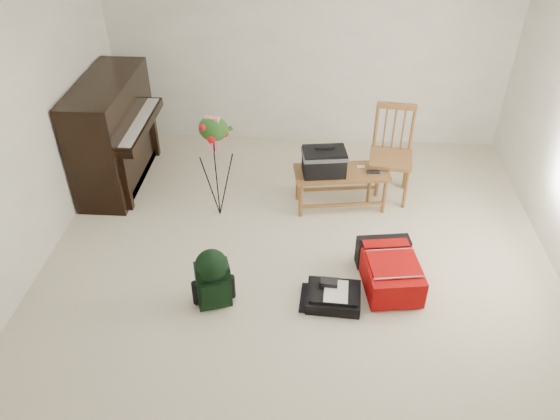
# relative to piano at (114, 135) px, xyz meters

# --- Properties ---
(floor) EXTENTS (5.00, 5.50, 0.01)m
(floor) POSITION_rel_piano_xyz_m (2.19, -1.60, -0.60)
(floor) COLOR beige
(floor) RESTS_ON ground
(ceiling) EXTENTS (5.00, 5.50, 0.01)m
(ceiling) POSITION_rel_piano_xyz_m (2.19, -1.60, 1.90)
(ceiling) COLOR white
(ceiling) RESTS_ON wall_back
(wall_back) EXTENTS (5.00, 0.04, 2.50)m
(wall_back) POSITION_rel_piano_xyz_m (2.19, 1.15, 0.65)
(wall_back) COLOR white
(wall_back) RESTS_ON floor
(wall_left) EXTENTS (0.04, 5.50, 2.50)m
(wall_left) POSITION_rel_piano_xyz_m (-0.31, -1.60, 0.65)
(wall_left) COLOR white
(wall_left) RESTS_ON floor
(piano) EXTENTS (0.71, 1.50, 1.25)m
(piano) POSITION_rel_piano_xyz_m (0.00, 0.00, 0.00)
(piano) COLOR black
(piano) RESTS_ON floor
(bench) EXTENTS (1.06, 0.55, 0.78)m
(bench) POSITION_rel_piano_xyz_m (2.47, -0.40, -0.05)
(bench) COLOR brown
(bench) RESTS_ON floor
(dining_chair) EXTENTS (0.52, 0.52, 1.07)m
(dining_chair) POSITION_rel_piano_xyz_m (3.15, -0.11, -0.08)
(dining_chair) COLOR brown
(dining_chair) RESTS_ON floor
(red_suitcase) EXTENTS (0.59, 0.79, 0.31)m
(red_suitcase) POSITION_rel_piano_xyz_m (3.04, -1.58, -0.43)
(red_suitcase) COLOR #C50809
(red_suitcase) RESTS_ON floor
(black_duffel) EXTENTS (0.51, 0.41, 0.20)m
(black_duffel) POSITION_rel_piano_xyz_m (2.52, -1.90, -0.53)
(black_duffel) COLOR black
(black_duffel) RESTS_ON floor
(green_backpack) EXTENTS (0.34, 0.32, 0.59)m
(green_backpack) POSITION_rel_piano_xyz_m (1.45, -1.98, -0.27)
(green_backpack) COLOR black
(green_backpack) RESTS_ON floor
(flower_stand) EXTENTS (0.46, 0.46, 1.22)m
(flower_stand) POSITION_rel_piano_xyz_m (1.29, -0.63, -0.00)
(flower_stand) COLOR black
(flower_stand) RESTS_ON floor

